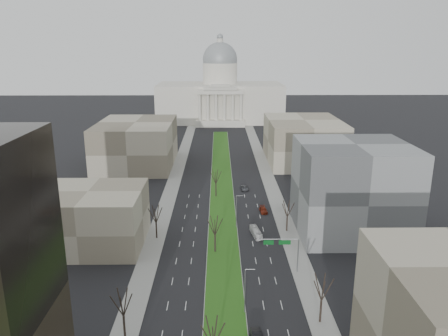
{
  "coord_description": "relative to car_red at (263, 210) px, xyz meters",
  "views": [
    {
      "loc": [
        -1.04,
        -16.13,
        48.48
      ],
      "look_at": [
        0.61,
        115.59,
        11.08
      ],
      "focal_mm": 35.0,
      "sensor_mm": 36.0,
      "label": 1
    }
  ],
  "objects": [
    {
      "name": "tree_left_far",
      "position": [
        -29.48,
        -17.9,
        6.12
      ],
      "size": [
        5.28,
        5.28,
        9.5
      ],
      "color": "black",
      "rests_on": "ground"
    },
    {
      "name": "median",
      "position": [
        -12.28,
        13.09,
        -0.62
      ],
      "size": [
        8.0,
        222.03,
        0.2
      ],
      "color": "#999993",
      "rests_on": "ground"
    },
    {
      "name": "building_grey_right",
      "position": [
        21.72,
        -13.9,
        11.28
      ],
      "size": [
        28.0,
        26.0,
        24.0
      ],
      "primitive_type": "cube",
      "color": "#5A5C5F",
      "rests_on": "ground"
    },
    {
      "name": "tree_left_mid",
      "position": [
        -29.48,
        -57.9,
        6.28
      ],
      "size": [
        5.4,
        5.4,
        9.72
      ],
      "color": "black",
      "rests_on": "ground"
    },
    {
      "name": "building_beige_left",
      "position": [
        -45.28,
        -20.9,
        6.28
      ],
      "size": [
        26.0,
        22.0,
        14.0
      ],
      "primitive_type": "cube",
      "color": "gray",
      "rests_on": "ground"
    },
    {
      "name": "tree_right_mid",
      "position": [
        4.92,
        -53.9,
        6.43
      ],
      "size": [
        5.52,
        5.52,
        9.94
      ],
      "color": "black",
      "rests_on": "ground"
    },
    {
      "name": "ground",
      "position": [
        -12.28,
        14.1,
        -0.72
      ],
      "size": [
        600.0,
        600.0,
        0.0
      ],
      "primitive_type": "plane",
      "color": "black",
      "rests_on": "ground"
    },
    {
      "name": "tree_median_b",
      "position": [
        -14.28,
        -25.9,
        6.28
      ],
      "size": [
        5.4,
        5.4,
        9.72
      ],
      "color": "black",
      "rests_on": "ground"
    },
    {
      "name": "car_red",
      "position": [
        0.0,
        0.0,
        0.0
      ],
      "size": [
        2.43,
        5.14,
        1.45
      ],
      "primitive_type": "imported",
      "rotation": [
        0.0,
        0.0,
        0.08
      ],
      "color": "maroon",
      "rests_on": "ground"
    },
    {
      "name": "sidewalk_left",
      "position": [
        -29.78,
        -10.9,
        -0.65
      ],
      "size": [
        5.0,
        330.0,
        0.15
      ],
      "primitive_type": "cube",
      "color": "gray",
      "rests_on": "ground"
    },
    {
      "name": "building_far_right",
      "position": [
        22.72,
        59.1,
        8.28
      ],
      "size": [
        30.0,
        40.0,
        18.0
      ],
      "primitive_type": "cube",
      "color": "gray",
      "rests_on": "ground"
    },
    {
      "name": "tree_median_a",
      "position": [
        -14.28,
        -65.9,
        6.28
      ],
      "size": [
        5.4,
        5.4,
        9.72
      ],
      "color": "black",
      "rests_on": "ground"
    },
    {
      "name": "streetlamp_median_c",
      "position": [
        -8.52,
        -10.9,
        4.09
      ],
      "size": [
        1.9,
        0.2,
        9.16
      ],
      "color": "gray",
      "rests_on": "ground"
    },
    {
      "name": "mast_arm_signs",
      "position": [
        1.21,
        -35.87,
        5.38
      ],
      "size": [
        9.12,
        0.24,
        8.09
      ],
      "color": "gray",
      "rests_on": "ground"
    },
    {
      "name": "tree_right_far",
      "position": [
        4.92,
        -13.9,
        5.81
      ],
      "size": [
        5.04,
        5.04,
        9.07
      ],
      "color": "black",
      "rests_on": "ground"
    },
    {
      "name": "car_grey_far",
      "position": [
        -4.43,
        20.93,
        -0.04
      ],
      "size": [
        2.66,
        5.09,
        1.37
      ],
      "primitive_type": "imported",
      "rotation": [
        0.0,
        0.0,
        0.08
      ],
      "color": "#4C4E54",
      "rests_on": "ground"
    },
    {
      "name": "capitol",
      "position": [
        -12.28,
        163.69,
        15.58
      ],
      "size": [
        80.0,
        46.0,
        55.0
      ],
      "color": "beige",
      "rests_on": "ground"
    },
    {
      "name": "sidewalk_right",
      "position": [
        5.22,
        -10.9,
        -0.65
      ],
      "size": [
        5.0,
        330.0,
        0.15
      ],
      "primitive_type": "cube",
      "color": "gray",
      "rests_on": "ground"
    },
    {
      "name": "box_van",
      "position": [
        -3.63,
        -16.73,
        0.31
      ],
      "size": [
        2.94,
        7.6,
        2.07
      ],
      "primitive_type": "imported",
      "rotation": [
        0.0,
        0.0,
        0.17
      ],
      "color": "white",
      "rests_on": "ground"
    },
    {
      "name": "building_far_left",
      "position": [
        -47.28,
        54.1,
        8.28
      ],
      "size": [
        30.0,
        40.0,
        18.0
      ],
      "primitive_type": "cube",
      "color": "#7A705E",
      "rests_on": "ground"
    },
    {
      "name": "streetlamp_median_b",
      "position": [
        -8.52,
        -50.9,
        4.09
      ],
      "size": [
        1.9,
        0.2,
        9.16
      ],
      "color": "gray",
      "rests_on": "ground"
    },
    {
      "name": "tree_median_c",
      "position": [
        -14.28,
        14.1,
        6.28
      ],
      "size": [
        5.4,
        5.4,
        9.72
      ],
      "color": "black",
      "rests_on": "ground"
    }
  ]
}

